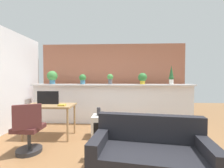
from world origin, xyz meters
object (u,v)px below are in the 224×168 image
at_px(book_on_desk, 62,105).
at_px(potted_plant_4, 171,75).
at_px(couch, 150,156).
at_px(desk, 50,108).
at_px(office_chair, 29,132).
at_px(potted_plant_3, 143,78).
at_px(vase_on_shelf, 99,112).
at_px(potted_plant_2, 110,78).
at_px(potted_plant_0, 52,77).
at_px(side_cube_shelf, 101,126).
at_px(potted_plant_1, 83,79).
at_px(tv_monitor, 48,98).

bearing_deg(book_on_desk, potted_plant_4, 23.28).
distance_m(book_on_desk, couch, 2.10).
xyz_separation_m(desk, office_chair, (-0.02, -0.78, -0.28)).
relative_size(potted_plant_3, desk, 0.30).
relative_size(desk, vase_on_shelf, 6.00).
height_order(potted_plant_3, potted_plant_4, potted_plant_4).
relative_size(potted_plant_2, vase_on_shelf, 1.65).
relative_size(potted_plant_0, side_cube_shelf, 0.80).
xyz_separation_m(side_cube_shelf, book_on_desk, (-0.84, -0.18, 0.52)).
distance_m(desk, vase_on_shelf, 1.13).
bearing_deg(couch, vase_on_shelf, 123.10).
height_order(potted_plant_1, office_chair, potted_plant_1).
height_order(potted_plant_4, office_chair, potted_plant_4).
bearing_deg(potted_plant_3, potted_plant_1, 179.69).
distance_m(side_cube_shelf, book_on_desk, 1.00).
distance_m(potted_plant_3, book_on_desk, 2.35).
bearing_deg(side_cube_shelf, book_on_desk, -168.05).
xyz_separation_m(potted_plant_4, desk, (-3.10, -1.05, -0.78)).
xyz_separation_m(desk, vase_on_shelf, (1.12, 0.05, -0.07)).
distance_m(potted_plant_0, couch, 3.62).
bearing_deg(potted_plant_4, couch, -114.70).
relative_size(potted_plant_4, tv_monitor, 1.09).
bearing_deg(potted_plant_0, desk, -68.82).
relative_size(tv_monitor, side_cube_shelf, 1.01).
distance_m(potted_plant_4, tv_monitor, 3.36).
bearing_deg(book_on_desk, tv_monitor, 152.48).
distance_m(potted_plant_2, side_cube_shelf, 1.52).
xyz_separation_m(potted_plant_0, potted_plant_3, (2.71, -0.06, -0.04)).
bearing_deg(side_cube_shelf, potted_plant_4, 27.72).
relative_size(potted_plant_1, tv_monitor, 0.58).
xyz_separation_m(potted_plant_4, book_on_desk, (-2.76, -1.19, -0.67)).
bearing_deg(potted_plant_0, potted_plant_4, -1.00).
distance_m(potted_plant_4, office_chair, 3.77).
xyz_separation_m(potted_plant_0, desk, (0.43, -1.11, -0.75)).
height_order(potted_plant_1, desk, potted_plant_1).
height_order(potted_plant_2, vase_on_shelf, potted_plant_2).
bearing_deg(potted_plant_4, potted_plant_2, 179.46).
height_order(potted_plant_4, tv_monitor, potted_plant_4).
distance_m(potted_plant_1, potted_plant_2, 0.82).
relative_size(vase_on_shelf, book_on_desk, 1.22).
bearing_deg(potted_plant_0, book_on_desk, -58.27).
distance_m(potted_plant_4, side_cube_shelf, 2.48).
xyz_separation_m(potted_plant_0, potted_plant_1, (0.94, -0.05, -0.06)).
bearing_deg(office_chair, potted_plant_2, 53.66).
bearing_deg(office_chair, book_on_desk, 60.21).
bearing_deg(couch, office_chair, 165.24).
bearing_deg(potted_plant_4, office_chair, -149.70).
relative_size(potted_plant_4, vase_on_shelf, 2.99).
bearing_deg(tv_monitor, potted_plant_4, 16.97).
relative_size(potted_plant_1, potted_plant_2, 0.97).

